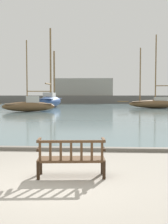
% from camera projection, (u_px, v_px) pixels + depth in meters
% --- Properties ---
extents(ground_plane, '(160.00, 160.00, 0.00)m').
position_uv_depth(ground_plane, '(48.00, 185.00, 6.11)').
color(ground_plane, gray).
extents(harbor_water, '(100.00, 80.00, 0.08)m').
position_uv_depth(harbor_water, '(94.00, 106.00, 49.96)').
color(harbor_water, slate).
rests_on(harbor_water, ground).
extents(quay_edge_kerb, '(40.00, 0.30, 0.12)m').
position_uv_depth(quay_edge_kerb, '(68.00, 149.00, 9.95)').
color(quay_edge_kerb, slate).
rests_on(quay_edge_kerb, ground).
extents(park_bench, '(1.64, 0.65, 0.92)m').
position_uv_depth(park_bench, '(71.00, 158.00, 6.69)').
color(park_bench, black).
rests_on(park_bench, ground).
extents(sailboat_mid_port, '(3.15, 9.54, 12.16)m').
position_uv_depth(sailboat_mid_port, '(50.00, 100.00, 43.47)').
color(sailboat_mid_port, navy).
rests_on(sailboat_mid_port, harbor_water).
extents(sailboat_mid_starboard, '(9.82, 2.20, 10.54)m').
position_uv_depth(sailboat_mid_starboard, '(157.00, 103.00, 40.65)').
color(sailboat_mid_starboard, brown).
rests_on(sailboat_mid_starboard, harbor_water).
extents(sailboat_distant_harbor, '(6.88, 2.98, 8.11)m').
position_uv_depth(sailboat_distant_harbor, '(29.00, 105.00, 32.25)').
color(sailboat_distant_harbor, brown).
rests_on(sailboat_distant_harbor, harbor_water).
extents(far_breakwater, '(54.93, 2.40, 5.81)m').
position_uv_depth(far_breakwater, '(92.00, 96.00, 64.66)').
color(far_breakwater, '#66605B').
rests_on(far_breakwater, ground).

